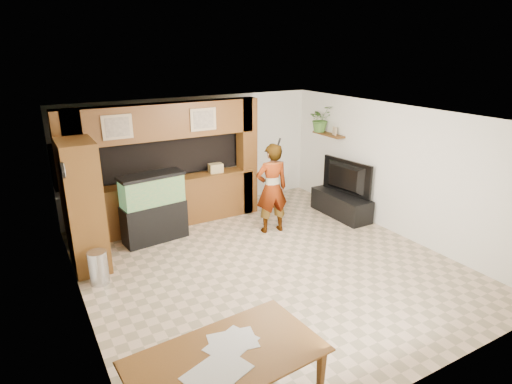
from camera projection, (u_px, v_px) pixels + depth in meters
floor at (266, 264)px, 7.56m from camera, size 6.50×6.50×0.00m
ceiling at (268, 117)px, 6.71m from camera, size 6.50×6.50×0.00m
wall_back at (194, 154)px, 9.80m from camera, size 6.00×0.00×6.00m
wall_left at (76, 231)px, 5.73m from camera, size 0.00×6.50×6.50m
wall_right at (395, 170)px, 8.54m from camera, size 0.00×6.50×6.50m
partition at (162, 165)px, 8.85m from camera, size 4.20×0.99×2.60m
wall_clock at (63, 170)px, 6.37m from camera, size 0.05×0.25×0.25m
wall_shelf at (329, 134)px, 9.95m from camera, size 0.25×0.90×0.04m
pantry_cabinet at (83, 207)px, 7.12m from camera, size 0.56×0.91×2.24m
trash_can at (98, 268)px, 6.87m from camera, size 0.31×0.31×0.56m
aquarium at (154, 209)px, 8.29m from camera, size 1.23×0.46×1.36m
tv_stand at (341, 205)px, 9.66m from camera, size 0.55×1.51×0.50m
television at (343, 178)px, 9.45m from camera, size 0.36×1.34×0.77m
photo_frame at (335, 131)px, 9.74m from camera, size 0.05×0.14×0.19m
potted_plant at (321, 119)px, 10.06m from camera, size 0.56×0.49×0.61m
person at (272, 188)px, 8.62m from camera, size 0.74×0.54×1.86m
microphone at (279, 142)px, 8.19m from camera, size 0.04×0.11×0.17m
newspaper_a at (231, 344)px, 4.48m from camera, size 0.62×0.55×0.01m
newspaper_b at (217, 373)px, 4.09m from camera, size 0.71×0.61×0.01m
newspaper_c at (233, 341)px, 4.52m from camera, size 0.56×0.46×0.01m
counter_box at (216, 168)px, 9.28m from camera, size 0.31×0.22×0.20m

